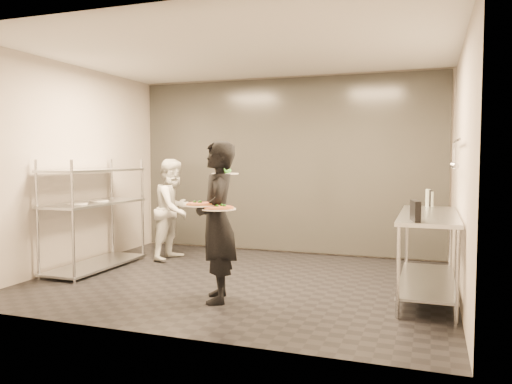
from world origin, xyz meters
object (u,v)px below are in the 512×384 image
(waiter, at_px, (217,222))
(salad_plate, at_px, (225,172))
(pass_rack, at_px, (95,213))
(pizza_plate_far, at_px, (218,208))
(bottle_dark, at_px, (430,198))
(pos_monitor, at_px, (415,211))
(chef, at_px, (173,209))
(bottle_clear, at_px, (431,199))
(pizza_plate_near, at_px, (200,204))
(prep_counter, at_px, (428,240))
(bottle_green, at_px, (428,198))

(waiter, height_order, salad_plate, waiter)
(pass_rack, relative_size, salad_plate, 5.33)
(pizza_plate_far, height_order, salad_plate, salad_plate)
(waiter, relative_size, bottle_dark, 8.18)
(waiter, relative_size, pos_monitor, 6.21)
(chef, bearing_deg, pos_monitor, -110.54)
(waiter, height_order, pizza_plate_far, waiter)
(bottle_clear, relative_size, bottle_dark, 0.90)
(pizza_plate_near, bearing_deg, prep_counter, 27.31)
(pass_rack, distance_m, bottle_dark, 4.42)
(pass_rack, bearing_deg, prep_counter, 0.03)
(pizza_plate_near, xyz_separation_m, pizza_plate_far, (0.20, 0.01, -0.03))
(bottle_dark, bearing_deg, pos_monitor, -94.82)
(salad_plate, height_order, bottle_dark, salad_plate)
(pass_rack, distance_m, pizza_plate_far, 2.61)
(pos_monitor, distance_m, bottle_green, 1.52)
(prep_counter, xyz_separation_m, pos_monitor, (-0.12, -0.72, 0.39))
(pass_rack, xyz_separation_m, pizza_plate_far, (2.34, -1.12, 0.25))
(pizza_plate_far, height_order, pos_monitor, pos_monitor)
(waiter, distance_m, bottle_clear, 2.72)
(salad_plate, distance_m, bottle_dark, 2.57)
(prep_counter, distance_m, waiter, 2.29)
(pizza_plate_near, height_order, pizza_plate_far, pizza_plate_near)
(waiter, xyz_separation_m, bottle_green, (2.09, 1.68, 0.18))
(pass_rack, relative_size, bottle_clear, 8.53)
(waiter, height_order, bottle_dark, waiter)
(pizza_plate_near, relative_size, bottle_dark, 1.51)
(prep_counter, xyz_separation_m, waiter, (-2.11, -0.88, 0.22))
(waiter, relative_size, pizza_plate_near, 5.41)
(pass_rack, height_order, salad_plate, pass_rack)
(pass_rack, distance_m, bottle_green, 4.40)
(pizza_plate_far, bearing_deg, waiter, 116.31)
(pizza_plate_near, xyz_separation_m, bottle_clear, (2.21, 1.93, -0.04))
(prep_counter, bearing_deg, chef, 165.69)
(pizza_plate_far, distance_m, salad_plate, 0.68)
(pizza_plate_far, height_order, bottle_clear, bottle_clear)
(pizza_plate_far, bearing_deg, pass_rack, 154.48)
(chef, xyz_separation_m, bottle_green, (3.60, -0.12, 0.28))
(chef, bearing_deg, bottle_green, -87.35)
(salad_plate, relative_size, pos_monitor, 1.10)
(pizza_plate_near, xyz_separation_m, bottle_dark, (2.20, 1.93, -0.03))
(chef, relative_size, pizza_plate_far, 4.23)
(salad_plate, height_order, bottle_green, salad_plate)
(bottle_clear, height_order, bottle_dark, bottle_dark)
(prep_counter, height_order, pizza_plate_near, pizza_plate_near)
(pos_monitor, height_order, bottle_green, bottle_green)
(chef, xyz_separation_m, bottle_dark, (3.63, -0.12, 0.27))
(prep_counter, bearing_deg, pizza_plate_far, -150.59)
(chef, bearing_deg, pizza_plate_far, -136.78)
(pass_rack, xyz_separation_m, pizza_plate_near, (2.14, -1.13, 0.28))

